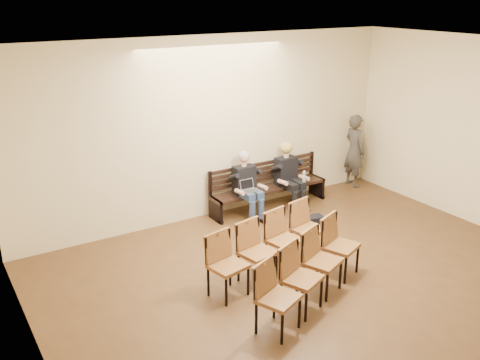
# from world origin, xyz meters

# --- Properties ---
(ground) EXTENTS (10.00, 10.00, 0.00)m
(ground) POSITION_xyz_m (0.00, 0.00, 0.00)
(ground) COLOR #55391D
(ground) RESTS_ON ground
(room_walls) EXTENTS (8.02, 10.01, 3.51)m
(room_walls) POSITION_xyz_m (0.00, 0.79, 2.54)
(room_walls) COLOR beige
(room_walls) RESTS_ON ground
(bench) EXTENTS (2.60, 0.90, 0.45)m
(bench) POSITION_xyz_m (1.09, 4.65, 0.23)
(bench) COLOR black
(bench) RESTS_ON ground
(seated_man) EXTENTS (0.53, 0.73, 1.28)m
(seated_man) POSITION_xyz_m (0.47, 4.53, 0.64)
(seated_man) COLOR black
(seated_man) RESTS_ON ground
(seated_woman) EXTENTS (0.54, 0.75, 1.26)m
(seated_woman) POSITION_xyz_m (1.49, 4.53, 0.63)
(seated_woman) COLOR black
(seated_woman) RESTS_ON ground
(laptop) EXTENTS (0.33, 0.28, 0.22)m
(laptop) POSITION_xyz_m (0.44, 4.36, 0.56)
(laptop) COLOR #BCBCC1
(laptop) RESTS_ON bench
(water_bottle) EXTENTS (0.09, 0.09, 0.24)m
(water_bottle) POSITION_xyz_m (1.65, 4.23, 0.57)
(water_bottle) COLOR silver
(water_bottle) RESTS_ON bench
(bag) EXTENTS (0.38, 0.31, 0.25)m
(bag) POSITION_xyz_m (1.23, 3.36, 0.12)
(bag) COLOR black
(bag) RESTS_ON ground
(passerby) EXTENTS (0.49, 0.72, 1.90)m
(passerby) POSITION_xyz_m (3.50, 4.75, 0.95)
(passerby) COLOR #38332D
(passerby) RESTS_ON ground
(chair_row_front) EXTENTS (2.38, 0.98, 0.95)m
(chair_row_front) POSITION_xyz_m (-0.45, 2.38, 0.48)
(chair_row_front) COLOR brown
(chair_row_front) RESTS_ON ground
(chair_row_back) EXTENTS (2.36, 1.37, 0.96)m
(chair_row_back) POSITION_xyz_m (-0.38, 1.45, 0.48)
(chair_row_back) COLOR brown
(chair_row_back) RESTS_ON ground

